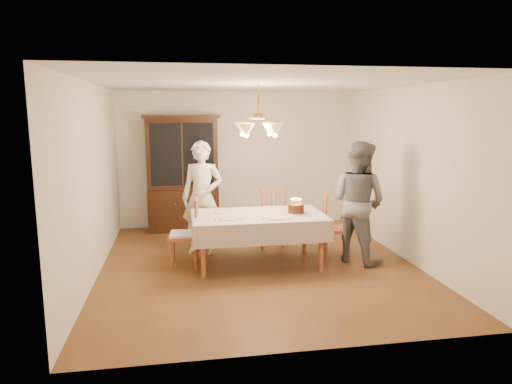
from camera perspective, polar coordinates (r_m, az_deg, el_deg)
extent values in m
plane|color=brown|center=(6.79, 0.29, -9.06)|extent=(5.00, 5.00, 0.00)
plane|color=white|center=(6.43, 0.31, 13.43)|extent=(5.00, 5.00, 0.00)
plane|color=white|center=(8.94, -2.47, 4.10)|extent=(4.50, 0.00, 4.50)
plane|color=white|center=(4.08, 6.35, -3.01)|extent=(4.50, 0.00, 4.50)
plane|color=white|center=(6.49, -19.69, 1.30)|extent=(0.00, 5.00, 5.00)
plane|color=white|center=(7.21, 18.21, 2.20)|extent=(0.00, 5.00, 5.00)
cube|color=brown|center=(6.58, 0.29, -3.04)|extent=(1.80, 1.00, 0.04)
cube|color=beige|center=(6.58, 0.29, -2.84)|extent=(1.90, 1.10, 0.01)
cylinder|color=brown|center=(6.19, -6.60, -7.55)|extent=(0.07, 0.07, 0.71)
cylinder|color=brown|center=(6.48, 8.15, -6.80)|extent=(0.07, 0.07, 0.71)
cylinder|color=brown|center=(7.00, -6.97, -5.50)|extent=(0.07, 0.07, 0.71)
cylinder|color=brown|center=(7.25, 6.13, -4.93)|extent=(0.07, 0.07, 0.71)
cube|color=black|center=(8.74, -9.02, -2.13)|extent=(1.30, 0.50, 0.80)
cube|color=black|center=(8.63, -9.22, 4.77)|extent=(1.30, 0.40, 1.30)
cube|color=black|center=(8.43, -9.20, 4.65)|extent=(1.14, 0.01, 1.14)
cube|color=black|center=(8.55, -9.34, 9.29)|extent=(1.38, 0.54, 0.06)
cube|color=brown|center=(7.61, 1.83, -3.43)|extent=(0.46, 0.44, 0.05)
cube|color=brown|center=(7.33, 2.20, 0.20)|extent=(0.40, 0.05, 0.06)
cylinder|color=brown|center=(7.87, 2.81, -4.75)|extent=(0.04, 0.04, 0.43)
cylinder|color=brown|center=(7.79, 0.24, -4.89)|extent=(0.04, 0.04, 0.43)
cylinder|color=brown|center=(7.55, 3.46, -5.38)|extent=(0.04, 0.04, 0.43)
cylinder|color=brown|center=(7.47, 0.78, -5.54)|extent=(0.04, 0.04, 0.43)
cube|color=brown|center=(6.67, -9.02, -5.47)|extent=(0.46, 0.47, 0.05)
cube|color=brown|center=(6.54, -7.49, -1.06)|extent=(0.07, 0.40, 0.06)
cylinder|color=brown|center=(6.92, -10.28, -6.96)|extent=(0.04, 0.04, 0.43)
cylinder|color=brown|center=(6.58, -10.57, -7.87)|extent=(0.04, 0.04, 0.43)
cylinder|color=brown|center=(6.90, -7.45, -6.94)|extent=(0.04, 0.04, 0.43)
cylinder|color=brown|center=(6.56, -7.59, -7.86)|extent=(0.04, 0.04, 0.43)
cube|color=beige|center=(6.66, -9.03, -5.18)|extent=(0.41, 0.43, 0.03)
cube|color=brown|center=(7.09, 10.07, -4.58)|extent=(0.51, 0.52, 0.05)
cube|color=brown|center=(6.96, 8.65, -0.42)|extent=(0.12, 0.40, 0.06)
cylinder|color=brown|center=(7.01, 11.57, -6.80)|extent=(0.04, 0.04, 0.43)
cylinder|color=brown|center=(7.35, 11.18, -6.00)|extent=(0.04, 0.04, 0.43)
cylinder|color=brown|center=(6.97, 8.78, -6.82)|extent=(0.04, 0.04, 0.43)
cylinder|color=brown|center=(7.31, 8.52, -6.00)|extent=(0.04, 0.04, 0.43)
imported|color=beige|center=(7.17, -6.73, -0.73)|extent=(0.75, 0.61, 1.78)
imported|color=slate|center=(6.92, 12.64, -1.21)|extent=(1.06, 1.11, 1.80)
cylinder|color=white|center=(6.64, 5.01, -2.66)|extent=(0.30, 0.30, 0.01)
cylinder|color=#3B150D|center=(6.63, 5.02, -2.06)|extent=(0.23, 0.23, 0.13)
cylinder|color=#598CD8|center=(6.62, 5.62, -1.20)|extent=(0.01, 0.01, 0.07)
sphere|color=#FFB23F|center=(6.62, 5.62, -0.86)|extent=(0.01, 0.01, 0.01)
cylinder|color=pink|center=(6.65, 5.49, -1.15)|extent=(0.01, 0.01, 0.07)
sphere|color=#FFB23F|center=(6.64, 5.50, -0.82)|extent=(0.01, 0.01, 0.01)
cylinder|color=#EACC66|center=(6.67, 5.28, -1.12)|extent=(0.01, 0.01, 0.07)
sphere|color=#FFB23F|center=(6.66, 5.28, -0.78)|extent=(0.01, 0.01, 0.01)
cylinder|color=#598CD8|center=(6.67, 5.01, -1.11)|extent=(0.01, 0.01, 0.07)
sphere|color=#FFB23F|center=(6.67, 5.02, -0.77)|extent=(0.01, 0.01, 0.01)
cylinder|color=pink|center=(6.67, 4.75, -1.12)|extent=(0.01, 0.01, 0.07)
sphere|color=#FFB23F|center=(6.66, 4.76, -0.78)|extent=(0.01, 0.01, 0.01)
cylinder|color=#EACC66|center=(6.65, 4.55, -1.15)|extent=(0.01, 0.01, 0.07)
sphere|color=#FFB23F|center=(6.64, 4.55, -0.81)|extent=(0.01, 0.01, 0.01)
cylinder|color=#598CD8|center=(6.62, 4.44, -1.19)|extent=(0.01, 0.01, 0.07)
sphere|color=#FFB23F|center=(6.61, 4.44, -0.85)|extent=(0.01, 0.01, 0.01)
cylinder|color=pink|center=(6.59, 4.44, -1.24)|extent=(0.01, 0.01, 0.07)
sphere|color=#FFB23F|center=(6.58, 4.45, -0.90)|extent=(0.01, 0.01, 0.01)
cylinder|color=#EACC66|center=(6.56, 4.56, -1.29)|extent=(0.01, 0.01, 0.07)
sphere|color=#FFB23F|center=(6.55, 4.57, -0.95)|extent=(0.01, 0.01, 0.01)
cylinder|color=#598CD8|center=(6.54, 4.78, -1.33)|extent=(0.01, 0.01, 0.07)
sphere|color=#FFB23F|center=(6.54, 4.79, -0.98)|extent=(0.01, 0.01, 0.01)
cylinder|color=pink|center=(6.54, 5.05, -1.34)|extent=(0.01, 0.01, 0.07)
sphere|color=#FFB23F|center=(6.53, 5.05, -1.00)|extent=(0.01, 0.01, 0.01)
cylinder|color=#EACC66|center=(6.55, 5.31, -1.33)|extent=(0.01, 0.01, 0.07)
sphere|color=#FFB23F|center=(6.54, 5.32, -0.99)|extent=(0.01, 0.01, 0.01)
cylinder|color=#598CD8|center=(6.57, 5.52, -1.30)|extent=(0.01, 0.01, 0.07)
sphere|color=#FFB23F|center=(6.56, 5.53, -0.96)|extent=(0.01, 0.01, 0.01)
cylinder|color=pink|center=(6.59, 5.63, -1.25)|extent=(0.01, 0.01, 0.07)
sphere|color=#FFB23F|center=(6.59, 5.63, -0.91)|extent=(0.01, 0.01, 0.01)
cylinder|color=white|center=(6.29, -3.53, -3.33)|extent=(0.27, 0.27, 0.02)
cube|color=silver|center=(6.28, -5.14, -3.42)|extent=(0.01, 0.16, 0.01)
cube|color=beige|center=(6.32, -1.92, -3.29)|extent=(0.10, 0.10, 0.01)
cylinder|color=white|center=(6.31, 2.44, -3.29)|extent=(0.24, 0.24, 0.02)
cube|color=silver|center=(6.28, 0.97, -3.38)|extent=(0.01, 0.16, 0.01)
cube|color=beige|center=(6.35, 3.90, -3.24)|extent=(0.10, 0.10, 0.01)
cylinder|color=white|center=(6.73, -4.30, -2.46)|extent=(0.27, 0.27, 0.02)
cube|color=silver|center=(6.72, -5.85, -2.54)|extent=(0.01, 0.16, 0.01)
cube|color=beige|center=(6.75, -2.77, -2.43)|extent=(0.10, 0.10, 0.01)
cylinder|color=#BF8C3F|center=(6.42, 0.30, 11.65)|extent=(0.02, 0.02, 0.40)
cylinder|color=#BF8C3F|center=(6.42, 0.30, 9.41)|extent=(0.12, 0.12, 0.10)
cone|color=#D8994C|center=(6.65, 1.70, 7.88)|extent=(0.22, 0.22, 0.18)
sphere|color=#FFD899|center=(6.65, 1.70, 7.27)|extent=(0.07, 0.07, 0.07)
cone|color=#D8994C|center=(6.58, -1.71, 7.86)|extent=(0.22, 0.22, 0.18)
sphere|color=#FFD899|center=(6.59, -1.71, 7.25)|extent=(0.07, 0.07, 0.07)
cone|color=#D8994C|center=(6.19, -1.20, 7.73)|extent=(0.22, 0.22, 0.18)
sphere|color=#FFD899|center=(6.20, -1.20, 7.08)|extent=(0.07, 0.07, 0.07)
cone|color=#D8994C|center=(6.26, 2.42, 7.74)|extent=(0.22, 0.22, 0.18)
sphere|color=#FFD899|center=(6.27, 2.41, 7.10)|extent=(0.07, 0.07, 0.07)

